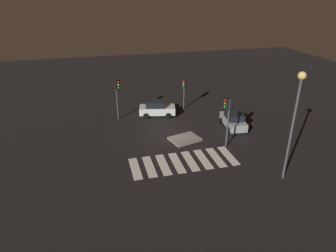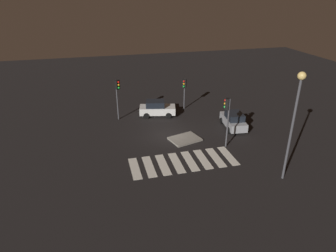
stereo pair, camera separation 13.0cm
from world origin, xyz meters
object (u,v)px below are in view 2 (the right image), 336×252
Objects in this scene: traffic_island at (185,139)px; car_silver at (234,120)px; traffic_light_east at (227,111)px; car_white at (157,108)px; street_lamp at (295,110)px; traffic_light_north at (184,87)px; traffic_light_west at (117,90)px.

traffic_island is 5.80m from car_silver.
traffic_light_east reaches higher than car_silver.
street_lamp is (6.53, -14.37, 4.67)m from car_white.
car_white is at bearing -25.40° from traffic_light_east.
car_silver is 8.57m from car_white.
traffic_light_east is (0.86, -9.71, 0.69)m from traffic_light_north.
traffic_light_west is (-5.47, 6.40, 3.27)m from traffic_island.
car_white is 16.47m from street_lamp.
traffic_light_east is at bearing 5.85° from traffic_light_west.
traffic_light_north is 0.80× the size of traffic_light_east.
car_white is at bearing 114.44° from street_lamp.
traffic_light_east reaches higher than traffic_island.
traffic_light_west reaches higher than car_white.
traffic_island is 10.91m from street_lamp.
traffic_light_north is (-3.35, 6.27, 1.93)m from car_silver.
traffic_light_north reaches higher than car_silver.
car_white is 4.13m from traffic_light_north.
car_white reaches higher than car_silver.
street_lamp is (3.05, -15.48, 2.76)m from traffic_light_north.
street_lamp is at bearing 40.50° from traffic_light_north.
street_lamp is at bearing 148.56° from traffic_light_east.
car_white is 1.16× the size of traffic_light_north.
car_white is 0.95× the size of traffic_light_west.
car_silver is 7.36m from traffic_light_north.
traffic_light_east is at bearing 34.43° from traffic_light_north.
street_lamp is (10.76, -14.25, 2.17)m from traffic_light_west.
street_lamp reaches higher than traffic_light_west.
traffic_light_west is at bearing 71.93° from car_silver.
car_silver is at bearing 57.50° from traffic_light_north.
car_silver is at bearing -88.13° from traffic_light_east.
traffic_light_east is 6.51m from street_lamp.
street_lamp reaches higher than traffic_light_north.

